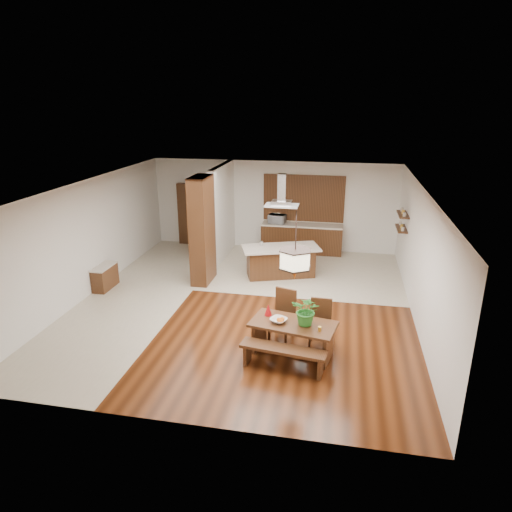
% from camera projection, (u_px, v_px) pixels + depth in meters
% --- Properties ---
extents(room_shell, '(9.00, 9.04, 2.92)m').
position_uv_depth(room_shell, '(243.00, 222.00, 10.60)').
color(room_shell, '#38190A').
rests_on(room_shell, ground).
extents(tile_hallway, '(2.50, 9.00, 0.01)m').
position_uv_depth(tile_hallway, '(140.00, 294.00, 11.77)').
color(tile_hallway, beige).
rests_on(tile_hallway, ground).
extents(tile_kitchen, '(5.50, 4.00, 0.01)m').
position_uv_depth(tile_kitchen, '(304.00, 271.00, 13.36)').
color(tile_kitchen, beige).
rests_on(tile_kitchen, ground).
extents(soffit_band, '(8.00, 9.00, 0.02)m').
position_uv_depth(soffit_band, '(243.00, 187.00, 10.33)').
color(soffit_band, '#3D230F').
rests_on(soffit_band, room_shell).
extents(partition_pier, '(0.45, 1.00, 2.90)m').
position_uv_depth(partition_pier, '(202.00, 230.00, 12.16)').
color(partition_pier, '#311B0D').
rests_on(partition_pier, ground).
extents(partition_stub, '(0.18, 2.40, 2.90)m').
position_uv_depth(partition_stub, '(222.00, 212.00, 14.11)').
color(partition_stub, silver).
rests_on(partition_stub, ground).
extents(hallway_console, '(0.37, 0.88, 0.63)m').
position_uv_depth(hallway_console, '(105.00, 277.00, 12.04)').
color(hallway_console, '#311B0D').
rests_on(hallway_console, ground).
extents(hallway_doorway, '(1.10, 0.20, 2.10)m').
position_uv_depth(hallway_doorway, '(194.00, 214.00, 15.49)').
color(hallway_doorway, '#311B0D').
rests_on(hallway_doorway, ground).
extents(rear_counter, '(2.60, 0.62, 0.95)m').
position_uv_depth(rear_counter, '(302.00, 238.00, 14.83)').
color(rear_counter, '#311B0D').
rests_on(rear_counter, ground).
extents(kitchen_window, '(2.60, 0.08, 1.50)m').
position_uv_depth(kitchen_window, '(304.00, 198.00, 14.65)').
color(kitchen_window, brown).
rests_on(kitchen_window, room_shell).
extents(shelf_lower, '(0.26, 0.90, 0.04)m').
position_uv_depth(shelf_lower, '(401.00, 229.00, 12.53)').
color(shelf_lower, '#311B0D').
rests_on(shelf_lower, room_shell).
extents(shelf_upper, '(0.26, 0.90, 0.04)m').
position_uv_depth(shelf_upper, '(403.00, 214.00, 12.40)').
color(shelf_upper, '#311B0D').
rests_on(shelf_upper, room_shell).
extents(dining_table, '(1.76, 1.11, 0.68)m').
position_uv_depth(dining_table, '(293.00, 331.00, 8.87)').
color(dining_table, '#311B0D').
rests_on(dining_table, ground).
extents(dining_bench, '(1.65, 0.58, 0.45)m').
position_uv_depth(dining_bench, '(283.00, 359.00, 8.45)').
color(dining_bench, '#311B0D').
rests_on(dining_bench, ground).
extents(dining_chair_left, '(0.58, 0.58, 1.06)m').
position_uv_depth(dining_chair_left, '(282.00, 316.00, 9.45)').
color(dining_chair_left, '#311B0D').
rests_on(dining_chair_left, ground).
extents(dining_chair_right, '(0.44, 0.44, 0.98)m').
position_uv_depth(dining_chair_right, '(320.00, 324.00, 9.17)').
color(dining_chair_right, '#311B0D').
rests_on(dining_chair_right, ground).
extents(pendant_lantern, '(0.64, 0.64, 1.31)m').
position_uv_depth(pendant_lantern, '(296.00, 246.00, 8.30)').
color(pendant_lantern, beige).
rests_on(pendant_lantern, room_shell).
extents(foliage_plant, '(0.65, 0.60, 0.60)m').
position_uv_depth(foliage_plant, '(307.00, 310.00, 8.65)').
color(foliage_plant, '#297727').
rests_on(foliage_plant, dining_table).
extents(fruit_bowl, '(0.41, 0.41, 0.08)m').
position_uv_depth(fruit_bowl, '(279.00, 320.00, 8.84)').
color(fruit_bowl, beige).
rests_on(fruit_bowl, dining_table).
extents(napkin_cone, '(0.20, 0.20, 0.24)m').
position_uv_depth(napkin_cone, '(268.00, 310.00, 9.09)').
color(napkin_cone, '#A30B0F').
rests_on(napkin_cone, dining_table).
extents(gold_ornament, '(0.07, 0.07, 0.09)m').
position_uv_depth(gold_ornament, '(320.00, 329.00, 8.49)').
color(gold_ornament, gold).
rests_on(gold_ornament, dining_table).
extents(kitchen_island, '(2.32, 1.58, 0.88)m').
position_uv_depth(kitchen_island, '(281.00, 261.00, 12.83)').
color(kitchen_island, '#311B0D').
rests_on(kitchen_island, ground).
extents(range_hood, '(0.90, 0.55, 0.87)m').
position_uv_depth(range_hood, '(282.00, 190.00, 12.17)').
color(range_hood, silver).
rests_on(range_hood, room_shell).
extents(island_cup, '(0.14, 0.14, 0.10)m').
position_uv_depth(island_cup, '(295.00, 247.00, 12.49)').
color(island_cup, silver).
rests_on(island_cup, kitchen_island).
extents(microwave, '(0.58, 0.44, 0.29)m').
position_uv_depth(microwave, '(277.00, 219.00, 14.74)').
color(microwave, silver).
rests_on(microwave, rear_counter).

